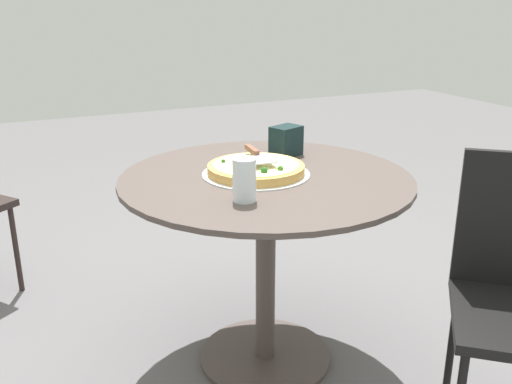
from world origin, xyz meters
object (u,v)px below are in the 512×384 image
Objects in this scene: pizza_on_tray at (256,169)px; pizza_server at (256,154)px; patio_table at (266,224)px; drinking_cup at (244,180)px; napkin_dispenser at (286,141)px.

pizza_on_tray is 1.73× the size of pizza_server.
patio_table is 4.66× the size of pizza_server.
pizza_on_tray is 0.27m from drinking_cup.
pizza_server reaches higher than patio_table.
napkin_dispenser is at bearing -130.97° from drinking_cup.
napkin_dispenser reaches higher than pizza_server.
napkin_dispenser is (-0.18, -0.21, 0.23)m from patio_table.
napkin_dispenser is (-0.35, -0.40, -0.01)m from drinking_cup.
drinking_cup is at bearing 49.62° from patio_table.
drinking_cup reaches higher than pizza_on_tray.
drinking_cup reaches higher than pizza_server.
patio_table is at bearing 128.13° from pizza_on_tray.
napkin_dispenser is at bearing -143.26° from pizza_server.
pizza_on_tray reaches higher than patio_table.
pizza_server is 0.31m from drinking_cup.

